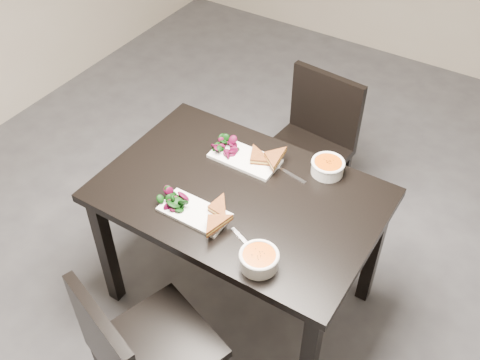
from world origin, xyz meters
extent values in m
plane|color=#47474C|center=(0.00, 0.00, 0.00)|extent=(5.00, 5.00, 0.00)
cube|color=black|center=(-0.28, -0.24, 0.73)|extent=(1.20, 0.80, 0.04)
cube|color=black|center=(-0.82, -0.58, 0.35)|extent=(0.06, 0.06, 0.71)
cube|color=black|center=(-0.82, 0.10, 0.35)|extent=(0.06, 0.06, 0.71)
cube|color=black|center=(0.26, 0.10, 0.35)|extent=(0.06, 0.06, 0.71)
cube|color=black|center=(-0.27, -0.88, 0.43)|extent=(0.53, 0.53, 0.04)
cube|color=black|center=(-0.38, -0.65, 0.21)|extent=(0.05, 0.05, 0.41)
cube|color=black|center=(-0.33, -1.06, 0.65)|extent=(0.41, 0.17, 0.40)
cube|color=black|center=(-0.31, 0.47, 0.43)|extent=(0.46, 0.46, 0.04)
cube|color=black|center=(-0.51, 0.31, 0.21)|extent=(0.04, 0.04, 0.41)
cube|color=black|center=(-0.15, 0.27, 0.21)|extent=(0.04, 0.04, 0.41)
cube|color=black|center=(-0.48, 0.67, 0.21)|extent=(0.04, 0.04, 0.41)
cube|color=black|center=(-0.12, 0.63, 0.21)|extent=(0.04, 0.04, 0.41)
cube|color=black|center=(-0.30, 0.66, 0.65)|extent=(0.42, 0.08, 0.40)
cube|color=white|center=(-0.37, -0.45, 0.76)|extent=(0.29, 0.15, 0.01)
cylinder|color=white|center=(-0.01, -0.54, 0.78)|extent=(0.15, 0.15, 0.06)
cylinder|color=#DB6509|center=(-0.01, -0.54, 0.80)|extent=(0.13, 0.13, 0.02)
torus|color=white|center=(-0.01, -0.54, 0.81)|extent=(0.15, 0.15, 0.01)
cube|color=silver|center=(-0.11, -0.47, 0.75)|extent=(0.17, 0.08, 0.00)
cube|color=white|center=(-0.38, -0.05, 0.76)|extent=(0.32, 0.16, 0.02)
cylinder|color=white|center=(-0.02, 0.07, 0.78)|extent=(0.14, 0.14, 0.06)
cylinder|color=#DB6509|center=(-0.02, 0.07, 0.80)|extent=(0.12, 0.12, 0.02)
torus|color=white|center=(-0.02, 0.07, 0.81)|extent=(0.15, 0.15, 0.01)
cube|color=silver|center=(-0.16, -0.03, 0.75)|extent=(0.18, 0.05, 0.00)
camera|label=1|loc=(0.62, -1.68, 2.42)|focal=41.57mm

